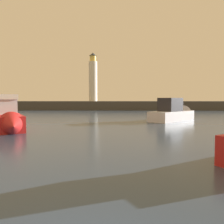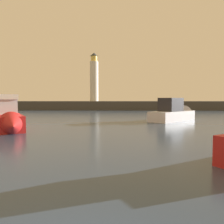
% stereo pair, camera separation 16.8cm
% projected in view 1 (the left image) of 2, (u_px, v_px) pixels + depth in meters
% --- Properties ---
extents(ground_plane, '(220.00, 220.00, 0.00)m').
position_uv_depth(ground_plane, '(112.00, 119.00, 30.47)').
color(ground_plane, '#2D3D51').
extents(breakwater, '(68.26, 6.33, 2.23)m').
position_uv_depth(breakwater, '(115.00, 105.00, 58.62)').
color(breakwater, '#423F3D').
rests_on(breakwater, ground_plane).
extents(lighthouse, '(2.20, 2.20, 12.70)m').
position_uv_depth(lighthouse, '(93.00, 78.00, 58.38)').
color(lighthouse, silver).
rests_on(lighthouse, breakwater).
extents(motorboat_2, '(5.81, 7.86, 3.39)m').
position_uv_depth(motorboat_2, '(9.00, 118.00, 19.30)').
color(motorboat_2, '#B21E1E').
rests_on(motorboat_2, ground_plane).
extents(motorboat_3, '(7.86, 7.93, 3.42)m').
position_uv_depth(motorboat_3, '(177.00, 113.00, 28.56)').
color(motorboat_3, silver).
rests_on(motorboat_3, ground_plane).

